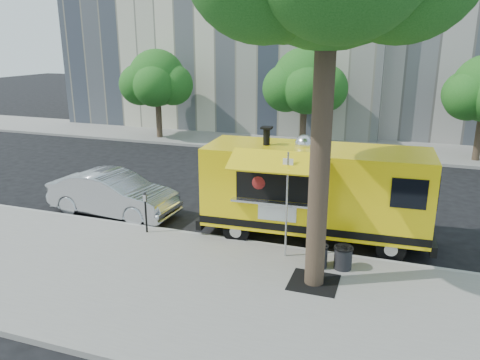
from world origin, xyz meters
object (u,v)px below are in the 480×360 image
object	(u,v)px
sign_post	(287,199)
far_tree_b	(305,81)
parking_meter	(146,207)
food_truck	(314,190)
far_tree_a	(157,78)
trash_bin_right	(343,257)
sedan	(113,194)
trash_bin_left	(319,255)

from	to	relation	value
sign_post	far_tree_b	bearing A→B (deg)	100.15
parking_meter	food_truck	xyz separation A→B (m)	(4.97, 1.52, 0.64)
far_tree_a	food_truck	distance (m)	17.18
far_tree_b	food_truck	xyz separation A→B (m)	(2.97, -12.53, -2.21)
far_tree_a	parking_meter	distance (m)	15.59
far_tree_b	trash_bin_right	xyz separation A→B (m)	(4.17, -14.49, -3.36)
sign_post	parking_meter	bearing A→B (deg)	177.48
sedan	trash_bin_left	xyz separation A→B (m)	(7.64, -1.89, -0.30)
far_tree_b	trash_bin_left	xyz separation A→B (m)	(3.54, -14.59, -3.36)
parking_meter	trash_bin_right	xyz separation A→B (m)	(6.17, -0.44, -0.50)
far_tree_b	parking_meter	distance (m)	14.48
food_truck	trash_bin_right	bearing A→B (deg)	-61.23
far_tree_b	trash_bin_left	bearing A→B (deg)	-76.35
far_tree_b	sedan	world-z (taller)	far_tree_b
sign_post	trash_bin_left	bearing A→B (deg)	-18.87
far_tree_b	sedan	distance (m)	13.69
parking_meter	food_truck	distance (m)	5.24
parking_meter	trash_bin_left	distance (m)	5.59
food_truck	trash_bin_right	distance (m)	2.57
sedan	sign_post	bearing A→B (deg)	-100.26
far_tree_a	trash_bin_left	distance (m)	19.22
far_tree_a	parking_meter	size ratio (longest dim) A/B	4.01
sedan	trash_bin_right	distance (m)	8.47
far_tree_b	sign_post	size ratio (longest dim) A/B	1.83
far_tree_a	far_tree_b	xyz separation A→B (m)	(9.00, 0.40, 0.06)
far_tree_a	parking_meter	world-z (taller)	far_tree_a
far_tree_b	sedan	size ratio (longest dim) A/B	1.17
far_tree_a	trash_bin_right	world-z (taller)	far_tree_a
far_tree_b	sign_post	bearing A→B (deg)	-79.85
trash_bin_left	trash_bin_right	distance (m)	0.64
food_truck	trash_bin_right	xyz separation A→B (m)	(1.21, -1.95, -1.15)
parking_meter	trash_bin_right	bearing A→B (deg)	-4.04
parking_meter	sedan	world-z (taller)	sedan
sign_post	food_truck	size ratio (longest dim) A/B	0.42
sign_post	sedan	xyz separation A→B (m)	(-6.65, 1.55, -1.07)
sedan	food_truck	bearing A→B (deg)	-85.77
parking_meter	trash_bin_right	size ratio (longest dim) A/B	2.17
sign_post	food_truck	xyz separation A→B (m)	(0.42, 1.72, -0.22)
trash_bin_left	trash_bin_right	xyz separation A→B (m)	(0.63, 0.10, 0.00)
far_tree_a	trash_bin_right	xyz separation A→B (m)	(13.17, -14.09, -3.30)
far_tree_a	trash_bin_right	bearing A→B (deg)	-46.91
far_tree_b	sign_post	world-z (taller)	far_tree_b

